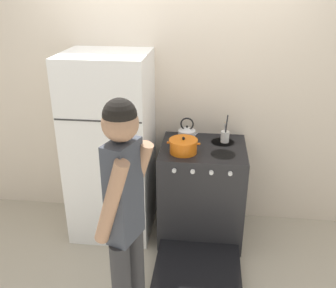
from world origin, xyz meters
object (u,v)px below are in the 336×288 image
Objects in this scene: tea_kettle at (187,134)px; utensil_jar at (225,136)px; dutch_oven_pot at (183,146)px; stove_range at (201,194)px; refrigerator at (111,148)px; person at (125,218)px.

tea_kettle is 0.84× the size of utensil_jar.
utensil_jar is (0.36, 0.28, -0.00)m from dutch_oven_pot.
dutch_oven_pot is at bearing -150.82° from stove_range.
refrigerator is at bearing -169.45° from tea_kettle.
tea_kettle is 0.35m from utensil_jar.
stove_range is 0.82× the size of person.
dutch_oven_pot is 1.09× the size of utensil_jar.
tea_kettle reaches higher than dutch_oven_pot.
utensil_jar reaches higher than tea_kettle.
utensil_jar is 0.15× the size of person.
dutch_oven_pot is 0.17× the size of person.
stove_range is 0.56m from dutch_oven_pot.
person is at bearing -71.34° from refrigerator.
dutch_oven_pot reaches higher than stove_range.
tea_kettle is 0.13× the size of person.
stove_range is at bearing -2.88° from refrigerator.
dutch_oven_pot is 1.14m from person.
person is (-0.63, -1.39, 0.01)m from utensil_jar.
utensil_jar reaches higher than dutch_oven_pot.
utensil_jar is at bearing 0.97° from tea_kettle.
tea_kettle is (0.70, 0.13, 0.12)m from refrigerator.
refrigerator is 1.23× the size of stove_range.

